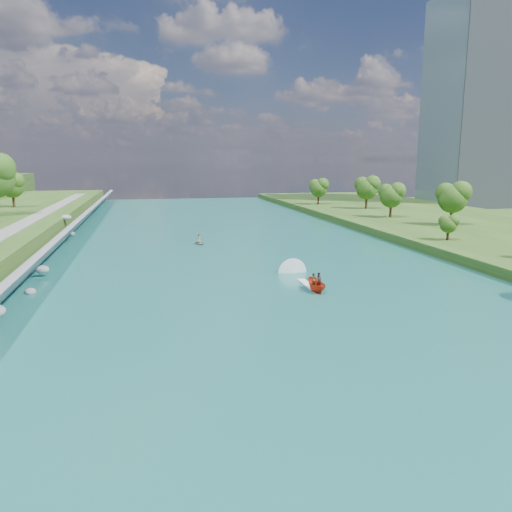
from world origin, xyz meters
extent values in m
plane|color=#2D5119|center=(0.00, 0.00, 0.00)|extent=(260.00, 260.00, 0.00)
cube|color=#185B57|center=(0.00, 20.00, 0.05)|extent=(55.00, 240.00, 0.10)
cube|color=slate|center=(-25.85, 20.00, 1.80)|extent=(3.54, 236.00, 4.05)
ellipsoid|color=gray|center=(-24.86, 13.83, 0.21)|extent=(1.14, 1.46, 0.78)
ellipsoid|color=gray|center=(-25.04, 21.47, 0.94)|extent=(1.52, 1.32, 1.03)
ellipsoid|color=gray|center=(-25.58, 29.14, 1.98)|extent=(1.02, 1.22, 0.61)
ellipsoid|color=gray|center=(-25.97, 40.94, 1.70)|extent=(1.34, 1.69, 1.05)
ellipsoid|color=gray|center=(-25.46, 49.27, 1.22)|extent=(1.08, 1.01, 0.77)
ellipsoid|color=gray|center=(-27.18, 55.38, 3.42)|extent=(1.85, 2.02, 1.03)
cube|color=gray|center=(82.50, 95.00, 30.00)|extent=(22.00, 22.00, 60.00)
ellipsoid|color=#205115|center=(-41.35, 78.13, 7.90)|extent=(5.28, 5.28, 8.81)
ellipsoid|color=#205115|center=(32.94, 28.00, 3.84)|extent=(2.81, 2.81, 4.69)
ellipsoid|color=#205115|center=(44.01, 44.11, 6.36)|extent=(5.83, 5.83, 9.72)
ellipsoid|color=#205115|center=(38.90, 58.65, 5.88)|extent=(5.26, 5.26, 8.77)
ellipsoid|color=#205115|center=(42.06, 78.04, 6.37)|extent=(5.85, 5.85, 9.75)
ellipsoid|color=#205115|center=(34.19, 92.35, 5.72)|extent=(5.07, 5.07, 8.45)
imported|color=red|center=(4.68, 8.21, 0.81)|extent=(1.38, 3.66, 1.41)
imported|color=#66605B|center=(4.28, 7.81, 1.29)|extent=(0.72, 0.61, 1.68)
imported|color=#66605B|center=(5.18, 8.71, 1.21)|extent=(0.93, 0.91, 1.51)
cube|color=white|center=(4.68, 11.21, 0.13)|extent=(0.90, 5.00, 0.06)
imported|color=gray|center=(-4.44, 40.69, 0.37)|extent=(2.32, 2.93, 0.55)
imported|color=#66605B|center=(-4.44, 40.69, 1.08)|extent=(0.78, 0.58, 1.45)
camera|label=1|loc=(-12.39, -40.60, 13.84)|focal=35.00mm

